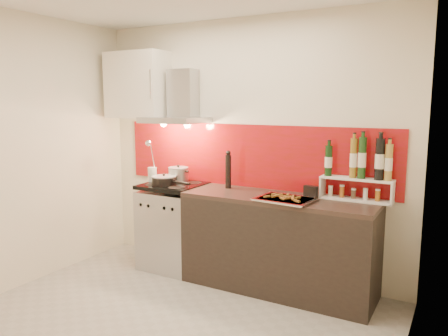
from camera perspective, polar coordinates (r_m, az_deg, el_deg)
The scene contains 16 objects.
floor at distance 3.72m, azimuth -7.64°, elevation -19.83°, with size 3.40×3.40×0.00m, color #9E9991.
back_wall at distance 4.49m, azimuth 2.81°, elevation 2.65°, with size 3.40×0.02×2.60m, color silver.
left_wall at distance 4.54m, azimuth -25.44°, elevation 1.88°, with size 0.02×2.80×2.60m, color silver.
right_wall at distance 2.65m, azimuth 22.56°, elevation -2.19°, with size 0.02×2.80×2.60m, color silver.
backsplash at distance 4.47m, azimuth 3.31°, elevation 1.58°, with size 3.00×0.02×0.64m, color maroon.
range_stove at distance 4.76m, azimuth -6.57°, elevation -7.61°, with size 0.60×0.60×0.91m.
counter at distance 4.20m, azimuth 7.07°, elevation -9.72°, with size 1.80×0.60×0.90m.
range_hood at distance 4.68m, azimuth -5.82°, elevation 8.29°, with size 0.62×0.50×0.61m.
upper_cabinet at distance 5.01m, azimuth -11.18°, elevation 10.56°, with size 0.70×0.35×0.72m, color white.
stock_pot at distance 4.73m, azimuth -5.97°, elevation -0.85°, with size 0.22×0.22×0.19m.
saute_pan at distance 4.60m, azimuth -7.77°, elevation -1.60°, with size 0.50×0.26×0.12m.
utensil_jar at distance 4.79m, azimuth -9.41°, elevation -0.24°, with size 0.10×0.15×0.47m.
pepper_mill at distance 4.40m, azimuth 0.56°, elevation -0.27°, with size 0.06×0.06×0.38m.
step_shelf at distance 4.01m, azimuth 17.46°, elevation -0.44°, with size 0.63×0.17×0.57m.
caddy_box at distance 4.04m, azimuth 11.27°, elevation -3.06°, with size 0.13×0.05×0.11m, color black.
baking_tray at distance 3.91m, azimuth 8.00°, elevation -4.02°, with size 0.53×0.42×0.03m.
Camera 1 is at (1.99, -2.60, 1.77)m, focal length 35.00 mm.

